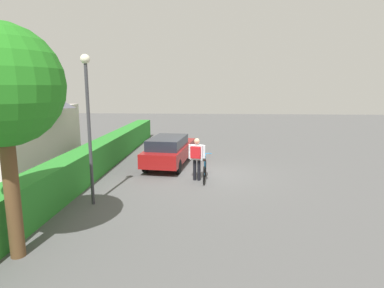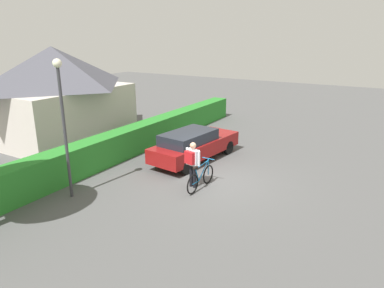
{
  "view_description": "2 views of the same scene",
  "coord_description": "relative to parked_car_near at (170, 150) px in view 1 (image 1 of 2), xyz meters",
  "views": [
    {
      "loc": [
        -13.02,
        -0.17,
        3.63
      ],
      "look_at": [
        -0.51,
        0.58,
        1.37
      ],
      "focal_mm": 30.03,
      "sensor_mm": 36.0,
      "label": 1
    },
    {
      "loc": [
        -10.89,
        -5.53,
        5.21
      ],
      "look_at": [
        0.4,
        1.17,
        1.14
      ],
      "focal_mm": 32.86,
      "sensor_mm": 36.0,
      "label": 2
    }
  ],
  "objects": [
    {
      "name": "person_rider",
      "position": [
        -2.43,
        -1.36,
        0.28
      ],
      "size": [
        0.43,
        0.65,
        1.66
      ],
      "color": "black",
      "rests_on": "ground"
    },
    {
      "name": "street_lamp",
      "position": [
        -5.18,
        1.75,
        2.18
      ],
      "size": [
        0.28,
        0.28,
        4.55
      ],
      "color": "#38383D",
      "rests_on": "ground"
    },
    {
      "name": "ground_plane",
      "position": [
        -1.51,
        -1.74,
        -0.73
      ],
      "size": [
        60.0,
        60.0,
        0.0
      ],
      "primitive_type": "plane",
      "color": "#515151"
    },
    {
      "name": "bicycle",
      "position": [
        -2.38,
        -1.68,
        -0.34
      ],
      "size": [
        1.77,
        0.5,
        0.98
      ],
      "color": "black",
      "rests_on": "ground"
    },
    {
      "name": "tree_kerbside",
      "position": [
        -8.35,
        2.24,
        2.88
      ],
      "size": [
        2.45,
        2.45,
        4.87
      ],
      "color": "brown",
      "rests_on": "ground"
    },
    {
      "name": "hedge_row",
      "position": [
        -1.51,
        2.98,
        -0.12
      ],
      "size": [
        20.12,
        0.9,
        1.23
      ],
      "primitive_type": "cube",
      "color": "#297F29",
      "rests_on": "ground"
    },
    {
      "name": "parked_car_near",
      "position": [
        0.0,
        0.0,
        0.0
      ],
      "size": [
        4.72,
        2.12,
        1.37
      ],
      "color": "maroon",
      "rests_on": "ground"
    }
  ]
}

